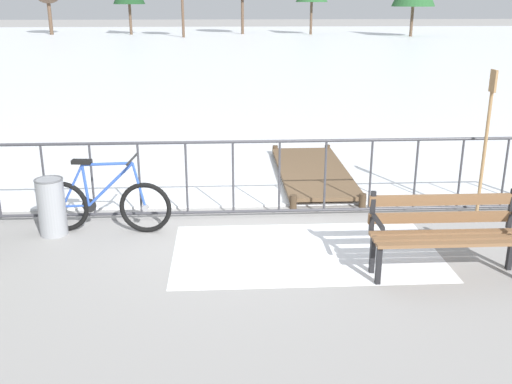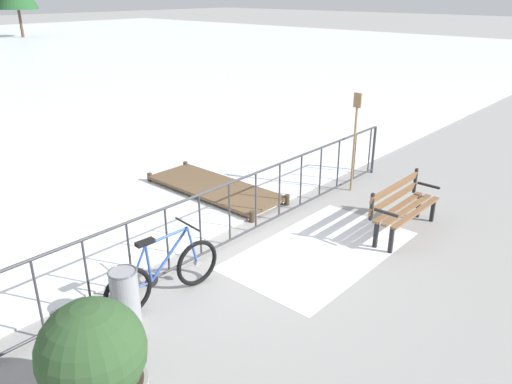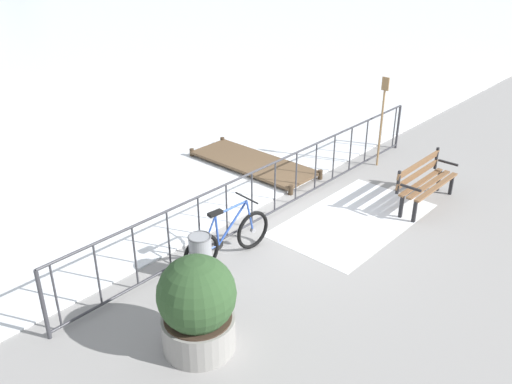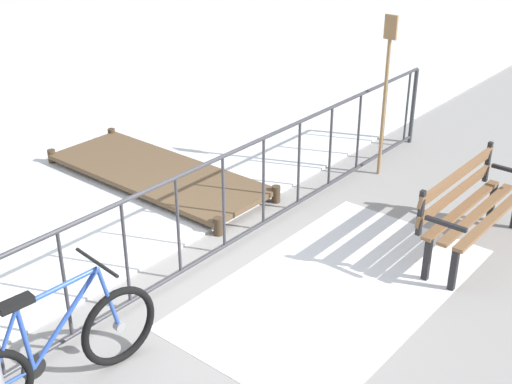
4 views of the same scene
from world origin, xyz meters
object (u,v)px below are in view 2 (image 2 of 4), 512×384
object	(u,v)px
bicycle_near_railing	(164,275)
oar_upright	(355,136)
planter_with_shrub	(94,368)
trash_bin	(125,297)
park_bench	(402,204)

from	to	relation	value
bicycle_near_railing	oar_upright	distance (m)	4.99
planter_with_shrub	oar_upright	xyz separation A→B (m)	(6.60, 1.35, 0.50)
planter_with_shrub	oar_upright	size ratio (longest dim) A/B	0.66
bicycle_near_railing	trash_bin	world-z (taller)	bicycle_near_railing
bicycle_near_railing	park_bench	xyz separation A→B (m)	(3.86, -1.39, 0.14)
bicycle_near_railing	trash_bin	size ratio (longest dim) A/B	2.33
oar_upright	park_bench	bearing A→B (deg)	-123.71
bicycle_near_railing	park_bench	size ratio (longest dim) A/B	1.07
park_bench	bicycle_near_railing	bearing A→B (deg)	160.17
trash_bin	oar_upright	xyz separation A→B (m)	(5.55, 0.26, 0.76)
planter_with_shrub	bicycle_near_railing	bearing A→B (deg)	34.27
oar_upright	planter_with_shrub	bearing A→B (deg)	-168.45
bicycle_near_railing	planter_with_shrub	distance (m)	2.04
planter_with_shrub	trash_bin	xyz separation A→B (m)	(1.04, 1.08, -0.27)
park_bench	planter_with_shrub	distance (m)	5.54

